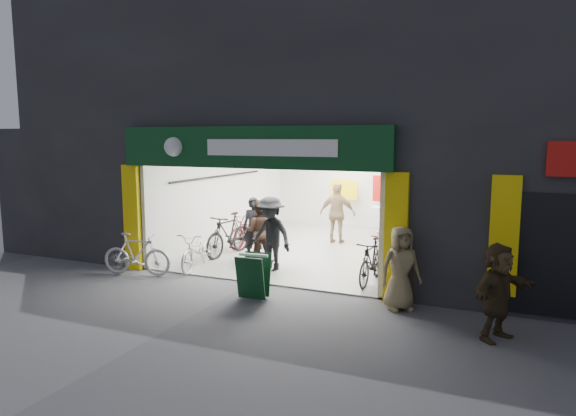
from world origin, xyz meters
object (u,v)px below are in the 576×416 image
Objects in this scene: bike_left_front at (198,250)px; parked_bike at (137,254)px; pedestrian_near at (401,268)px; sandwich_board at (254,275)px; bike_right_front at (371,262)px.

parked_bike is (-1.00, -1.08, 0.04)m from bike_left_front.
bike_left_front is at bearing -54.98° from parked_bike.
parked_bike is 1.05× the size of pedestrian_near.
sandwich_board is (-2.86, -0.54, -0.31)m from pedestrian_near.
bike_left_front is at bearing -171.48° from bike_right_front.
bike_left_front is at bearing 132.70° from pedestrian_near.
bike_left_front is 1.47m from parked_bike.
bike_left_front is 2.85m from sandwich_board.
parked_bike reaches higher than sandwich_board.
pedestrian_near is at bearing 5.25° from sandwich_board.
bike_right_front is 1.00× the size of parked_bike.
bike_right_front is 2.78m from sandwich_board.
sandwich_board is at bearing -110.42° from parked_bike.
pedestrian_near is (0.93, -1.47, 0.30)m from bike_right_front.
pedestrian_near is 2.92m from sandwich_board.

